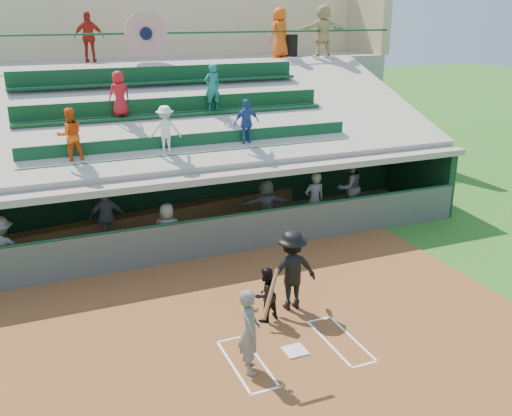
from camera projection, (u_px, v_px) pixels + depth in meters
name	position (u px, v px, depth m)	size (l,w,h in m)	color
ground	(295.00, 352.00, 11.19)	(100.00, 100.00, 0.00)	#215618
dirt_slab	(284.00, 339.00, 11.62)	(11.00, 9.00, 0.02)	brown
home_plate	(295.00, 351.00, 11.18)	(0.43, 0.43, 0.03)	silver
batters_box_chalk	(295.00, 351.00, 11.18)	(2.65, 1.85, 0.01)	silver
dugout_floor	(195.00, 234.00, 17.07)	(16.00, 3.50, 0.04)	gray
concourse_slab	(143.00, 120.00, 22.21)	(20.00, 3.00, 4.60)	gray
grandstand	(161.00, 136.00, 19.62)	(20.40, 10.40, 7.80)	#4D524D
batter_at_plate	(250.00, 330.00, 10.35)	(0.88, 0.76, 1.95)	#545752
catcher	(266.00, 294.00, 12.14)	(0.59, 0.46, 1.22)	black
home_umpire	(292.00, 270.00, 12.57)	(1.19, 0.68, 1.83)	black
dugout_bench	(181.00, 213.00, 18.04)	(16.52, 0.50, 0.50)	brown
dugout_player_a	(2.00, 250.00, 13.74)	(1.10, 0.63, 1.71)	#525550
dugout_player_b	(107.00, 217.00, 15.93)	(0.99, 0.41, 1.68)	#62645E
dugout_player_c	(168.00, 231.00, 15.11)	(0.76, 0.49, 1.55)	#525450
dugout_player_d	(266.00, 205.00, 17.08)	(1.48, 0.47, 1.59)	#61645E
dugout_player_e	(314.00, 200.00, 17.25)	(0.64, 0.42, 1.75)	#61645E
dugout_player_f	(349.00, 187.00, 18.14)	(0.96, 0.75, 1.98)	#545651
trash_bin	(291.00, 45.00, 22.92)	(0.57, 0.57, 0.85)	black
concourse_staff_a	(89.00, 37.00, 20.11)	(1.02, 0.42, 1.74)	#AE1F13
concourse_staff_b	(280.00, 33.00, 22.10)	(0.92, 0.60, 1.88)	#E44B0D
concourse_staff_c	(323.00, 31.00, 22.49)	(1.85, 0.59, 2.00)	tan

